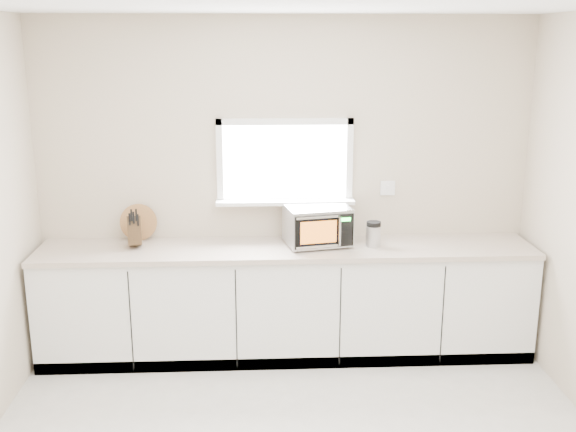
{
  "coord_description": "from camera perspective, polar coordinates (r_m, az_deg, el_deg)",
  "views": [
    {
      "loc": [
        -0.24,
        -3.39,
        2.51
      ],
      "look_at": [
        0.0,
        1.55,
        1.21
      ],
      "focal_mm": 42.0,
      "sensor_mm": 36.0,
      "label": 1
    }
  ],
  "objects": [
    {
      "name": "back_wall",
      "position": [
        5.51,
        -0.26,
        2.74
      ],
      "size": [
        4.0,
        0.17,
        2.7
      ],
      "color": "beige",
      "rests_on": "ground"
    },
    {
      "name": "coffee_grinder",
      "position": [
        5.36,
        7.24,
        -1.51
      ],
      "size": [
        0.14,
        0.14,
        0.2
      ],
      "rotation": [
        0.0,
        0.0,
        0.24
      ],
      "color": "#B5B8BD",
      "rests_on": "countertop"
    },
    {
      "name": "countertop",
      "position": [
        5.33,
        -0.12,
        -2.82
      ],
      "size": [
        3.92,
        0.64,
        0.04
      ],
      "primitive_type": "cube",
      "color": "beige",
      "rests_on": "cabinets"
    },
    {
      "name": "cutting_board",
      "position": [
        5.6,
        -12.55,
        -0.52
      ],
      "size": [
        0.3,
        0.07,
        0.3
      ],
      "primitive_type": "cylinder",
      "rotation": [
        1.4,
        0.0,
        0.0
      ],
      "color": "#A0713E",
      "rests_on": "countertop"
    },
    {
      "name": "knife_block",
      "position": [
        5.43,
        -12.87,
        -1.17
      ],
      "size": [
        0.14,
        0.23,
        0.32
      ],
      "rotation": [
        0.0,
        0.0,
        0.17
      ],
      "color": "#402B17",
      "rests_on": "countertop"
    },
    {
      "name": "cabinets",
      "position": [
        5.5,
        -0.12,
        -7.36
      ],
      "size": [
        3.92,
        0.6,
        0.88
      ],
      "primitive_type": "cube",
      "color": "white",
      "rests_on": "ground"
    },
    {
      "name": "microwave",
      "position": [
        5.34,
        2.52,
        -0.75
      ],
      "size": [
        0.55,
        0.47,
        0.32
      ],
      "rotation": [
        0.0,
        0.0,
        0.2
      ],
      "color": "black",
      "rests_on": "countertop"
    }
  ]
}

